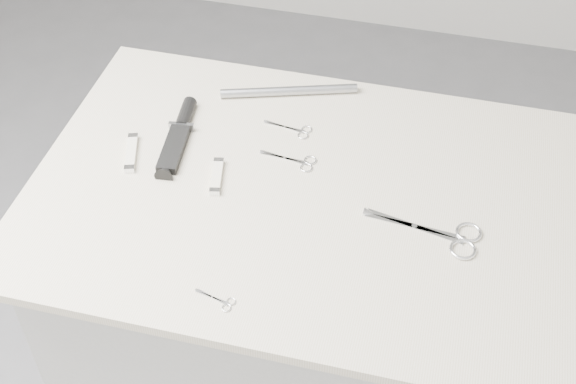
% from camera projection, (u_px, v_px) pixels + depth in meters
% --- Properties ---
extents(plinth, '(0.90, 0.60, 0.90)m').
position_uv_depth(plinth, '(300.00, 341.00, 1.79)').
color(plinth, '#B0B0AD').
rests_on(plinth, ground).
extents(display_board, '(1.00, 0.70, 0.02)m').
position_uv_depth(display_board, '(303.00, 196.00, 1.47)').
color(display_board, beige).
rests_on(display_board, plinth).
extents(large_shears, '(0.21, 0.09, 0.01)m').
position_uv_depth(large_shears, '(447.00, 236.00, 1.38)').
color(large_shears, silver).
rests_on(large_shears, display_board).
extents(embroidery_scissors_a, '(0.11, 0.05, 0.00)m').
position_uv_depth(embroidery_scissors_a, '(297.00, 161.00, 1.52)').
color(embroidery_scissors_a, silver).
rests_on(embroidery_scissors_a, display_board).
extents(embroidery_scissors_b, '(0.10, 0.04, 0.00)m').
position_uv_depth(embroidery_scissors_b, '(295.00, 130.00, 1.58)').
color(embroidery_scissors_b, silver).
rests_on(embroidery_scissors_b, display_board).
extents(tiny_scissors, '(0.07, 0.03, 0.00)m').
position_uv_depth(tiny_scissors, '(220.00, 301.00, 1.28)').
color(tiny_scissors, silver).
rests_on(tiny_scissors, display_board).
extents(sheathed_knife, '(0.06, 0.21, 0.03)m').
position_uv_depth(sheathed_knife, '(179.00, 133.00, 1.56)').
color(sheathed_knife, black).
rests_on(sheathed_knife, display_board).
extents(pocket_knife_a, '(0.05, 0.10, 0.01)m').
position_uv_depth(pocket_knife_a, '(131.00, 152.00, 1.53)').
color(pocket_knife_a, silver).
rests_on(pocket_knife_a, display_board).
extents(pocket_knife_b, '(0.04, 0.09, 0.01)m').
position_uv_depth(pocket_knife_b, '(217.00, 176.00, 1.48)').
color(pocket_knife_b, silver).
rests_on(pocket_knife_b, display_board).
extents(metal_rail, '(0.28, 0.11, 0.02)m').
position_uv_depth(metal_rail, '(289.00, 91.00, 1.66)').
color(metal_rail, '#94969C').
rests_on(metal_rail, display_board).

